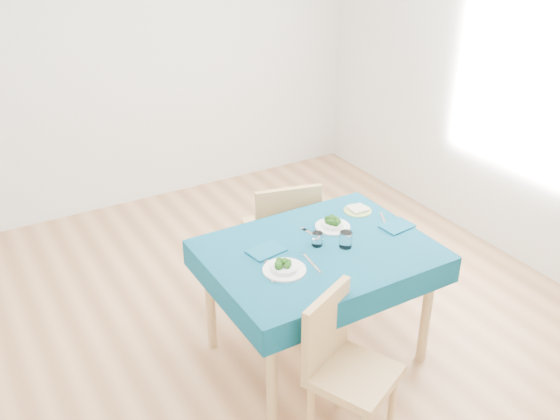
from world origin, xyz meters
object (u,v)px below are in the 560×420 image
chair_far (280,213)px  bowl_far (333,223)px  chair_near (355,366)px  bowl_near (284,265)px  side_plate (358,211)px  table (317,303)px

chair_far → bowl_far: size_ratio=5.31×
chair_near → chair_far: bearing=49.3°
bowl_near → chair_near: bearing=-82.6°
chair_far → bowl_far: bearing=103.4°
bowl_far → side_plate: (0.26, 0.09, -0.03)m
chair_far → bowl_near: size_ratio=4.80×
chair_far → bowl_far: 0.68m
table → chair_near: size_ratio=1.31×
side_plate → bowl_near: bearing=-154.8°
bowl_far → chair_near: bearing=-117.3°
chair_near → side_plate: (0.68, 0.92, 0.28)m
table → bowl_far: bowl_far is taller
bowl_near → table: bearing=18.4°
bowl_near → side_plate: 0.84m
bowl_near → side_plate: bowl_near is taller
table → chair_far: bearing=75.2°
chair_far → side_plate: chair_far is taller
chair_near → bowl_near: bearing=73.0°
chair_near → bowl_far: (0.42, 0.82, 0.30)m
chair_far → bowl_far: (-0.00, -0.64, 0.23)m
table → bowl_near: 0.51m
chair_near → side_plate: bearing=28.9°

